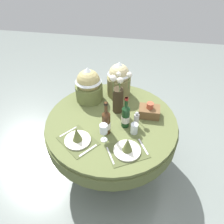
{
  "coord_description": "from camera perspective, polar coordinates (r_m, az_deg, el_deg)",
  "views": [
    {
      "loc": [
        0.27,
        -1.57,
        2.23
      ],
      "look_at": [
        0.0,
        0.03,
        0.82
      ],
      "focal_mm": 34.29,
      "sensor_mm": 36.0,
      "label": 1
    }
  ],
  "objects": [
    {
      "name": "woven_basket_side_right",
      "position": [
        2.23,
        9.88,
        0.22
      ],
      "size": [
        0.21,
        0.15,
        0.16
      ],
      "color": "brown",
      "rests_on": "dining_table"
    },
    {
      "name": "wine_bottle_left",
      "position": [
        1.97,
        -1.54,
        -2.67
      ],
      "size": [
        0.08,
        0.08,
        0.36
      ],
      "color": "#422814",
      "rests_on": "dining_table"
    },
    {
      "name": "dining_table",
      "position": [
        2.27,
        -0.14,
        -4.57
      ],
      "size": [
        1.36,
        1.36,
        0.74
      ],
      "color": "#5B6638",
      "rests_on": "ground"
    },
    {
      "name": "flower_vase",
      "position": [
        2.17,
        1.68,
        4.38
      ],
      "size": [
        0.2,
        0.19,
        0.47
      ],
      "color": "#332819",
      "rests_on": "dining_table"
    },
    {
      "name": "wine_glass_left",
      "position": [
        1.89,
        -2.25,
        -4.61
      ],
      "size": [
        0.07,
        0.07,
        0.19
      ],
      "color": "silver",
      "rests_on": "dining_table"
    },
    {
      "name": "gift_tub_back_left",
      "position": [
        2.35,
        -6.28,
        7.59
      ],
      "size": [
        0.3,
        0.3,
        0.4
      ],
      "color": "olive",
      "rests_on": "dining_table"
    },
    {
      "name": "wine_bottle_centre",
      "position": [
        2.04,
        3.65,
        -1.05
      ],
      "size": [
        0.08,
        0.08,
        0.34
      ],
      "color": "#143819",
      "rests_on": "dining_table"
    },
    {
      "name": "place_setting_right",
      "position": [
        1.87,
        4.1,
        -9.5
      ],
      "size": [
        0.42,
        0.39,
        0.16
      ],
      "color": "#4E562F",
      "rests_on": "dining_table"
    },
    {
      "name": "tumbler_near_left",
      "position": [
        2.03,
        5.94,
        -4.4
      ],
      "size": [
        0.07,
        0.07,
        0.11
      ],
      "primitive_type": "cylinder",
      "color": "silver",
      "rests_on": "dining_table"
    },
    {
      "name": "ground",
      "position": [
        2.74,
        -0.12,
        -13.6
      ],
      "size": [
        8.0,
        8.0,
        0.0
      ],
      "primitive_type": "plane",
      "color": "gray"
    },
    {
      "name": "place_setting_left",
      "position": [
        1.97,
        -9.23,
        -6.73
      ],
      "size": [
        0.43,
        0.41,
        0.16
      ],
      "color": "#4E562F",
      "rests_on": "dining_table"
    },
    {
      "name": "pepper_mill",
      "position": [
        2.07,
        6.5,
        -2.14
      ],
      "size": [
        0.05,
        0.05,
        0.19
      ],
      "color": "#B7B2AD",
      "rests_on": "dining_table"
    },
    {
      "name": "gift_tub_back_centre",
      "position": [
        2.41,
        1.87,
        9.13
      ],
      "size": [
        0.27,
        0.27,
        0.41
      ],
      "color": "olive",
      "rests_on": "dining_table"
    }
  ]
}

